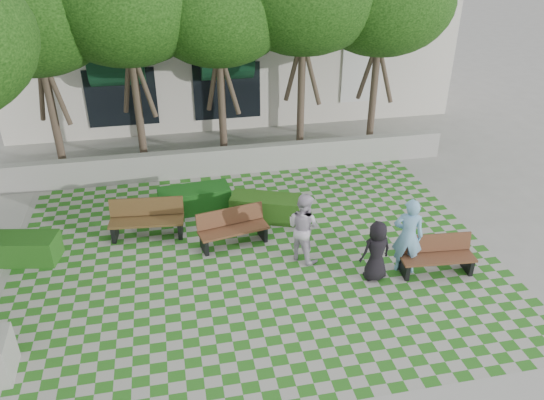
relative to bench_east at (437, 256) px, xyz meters
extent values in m
plane|color=gray|center=(-4.17, 0.36, -0.45)|extent=(90.00, 90.00, 0.00)
plane|color=#2B721E|center=(-4.17, 1.36, -0.45)|extent=(12.00, 12.00, 0.00)
cube|color=#9E9B93|center=(-4.17, 6.56, 0.00)|extent=(15.00, 0.36, 0.90)
cube|color=#59321E|center=(-0.01, -0.07, -0.01)|extent=(1.83, 0.69, 0.06)
cube|color=#59321E|center=(0.02, 0.18, 0.26)|extent=(1.79, 0.28, 0.45)
cube|color=black|center=(-0.80, -0.01, -0.23)|extent=(0.14, 0.50, 0.44)
cube|color=black|center=(0.79, -0.14, -0.23)|extent=(0.14, 0.50, 0.44)
cube|color=#57321E|center=(-4.63, 2.16, 0.00)|extent=(1.90, 0.91, 0.06)
cube|color=#57321E|center=(-4.68, 2.42, 0.28)|extent=(1.81, 0.49, 0.46)
cube|color=black|center=(-5.43, 2.00, -0.23)|extent=(0.20, 0.52, 0.45)
cube|color=black|center=(-3.84, 2.32, -0.23)|extent=(0.20, 0.52, 0.45)
cube|color=#50381B|center=(-6.85, 3.01, 0.04)|extent=(2.01, 0.79, 0.07)
cube|color=#50381B|center=(-6.83, 3.30, 0.33)|extent=(1.96, 0.33, 0.49)
cube|color=black|center=(-7.72, 3.10, -0.21)|extent=(0.16, 0.55, 0.48)
cube|color=black|center=(-5.99, 2.93, -0.21)|extent=(0.16, 0.55, 0.48)
cube|color=#214913|center=(-3.54, 3.35, -0.11)|extent=(2.12, 1.46, 0.69)
cube|color=#134814|center=(-5.50, 4.23, -0.09)|extent=(2.11, 0.99, 0.72)
cube|color=#1B4D14|center=(-10.02, 2.55, -0.11)|extent=(2.07, 1.13, 0.68)
imported|color=#7AB6DF|center=(-0.72, 0.21, 0.53)|extent=(0.84, 0.70, 1.97)
imported|color=black|center=(-1.55, 0.06, 0.31)|extent=(0.81, 0.59, 1.53)
imported|color=silver|center=(-3.02, 1.21, 0.46)|extent=(1.09, 1.13, 1.83)
cylinder|color=#47382B|center=(-9.67, 7.96, 1.37)|extent=(0.26, 0.26, 3.64)
ellipsoid|color=#1E4C11|center=(-9.67, 7.96, 4.62)|extent=(4.80, 4.80, 3.60)
cylinder|color=#47382B|center=(-6.97, 7.96, 1.45)|extent=(0.26, 0.26, 3.81)
ellipsoid|color=#1E4C11|center=(-6.97, 7.96, 4.85)|extent=(5.00, 5.00, 3.75)
cylinder|color=#47382B|center=(-4.17, 7.96, 1.34)|extent=(0.26, 0.26, 3.58)
ellipsoid|color=#1E4C11|center=(-4.17, 7.96, 4.54)|extent=(4.60, 4.60, 3.45)
cylinder|color=#47382B|center=(-1.37, 7.96, 1.51)|extent=(0.26, 0.26, 3.92)
cylinder|color=#47382B|center=(1.33, 7.96, 1.40)|extent=(0.26, 0.26, 3.70)
ellipsoid|color=#1E4C11|center=(1.33, 7.96, 4.70)|extent=(4.80, 4.80, 3.60)
cube|color=beige|center=(-3.17, 14.56, 2.05)|extent=(18.00, 8.00, 5.00)
cube|color=black|center=(1.83, 10.54, 1.75)|extent=(1.40, 0.10, 2.40)
cylinder|color=#0F381F|center=(-7.67, 10.54, 2.55)|extent=(3.00, 1.80, 1.80)
cube|color=black|center=(-7.67, 10.54, 1.15)|extent=(2.60, 0.08, 2.20)
cylinder|color=#0F381F|center=(-3.67, 10.54, 2.55)|extent=(3.00, 1.80, 1.80)
cube|color=black|center=(-3.67, 10.54, 1.15)|extent=(2.60, 0.08, 2.20)
camera|label=1|loc=(-6.02, -9.55, 7.30)|focal=35.00mm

